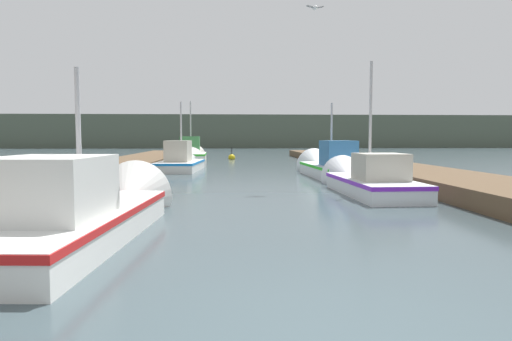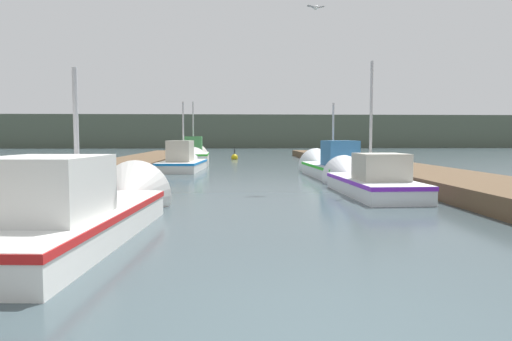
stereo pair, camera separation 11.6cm
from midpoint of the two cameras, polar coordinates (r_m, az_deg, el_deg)
dock_left at (r=20.10m, az=-17.82°, el=0.10°), size 2.99×40.00×0.46m
dock_right at (r=20.57m, az=15.55°, el=0.23°), size 2.99×40.00×0.46m
distant_shore_ridge at (r=73.82m, az=-2.74°, el=4.84°), size 120.00×16.00×4.85m
fishing_boat_0 at (r=8.17m, az=-20.53°, el=-4.54°), size 2.15×6.27×3.27m
fishing_boat_1 at (r=13.67m, az=13.18°, el=-1.18°), size 1.71×5.34×4.22m
fishing_boat_2 at (r=19.01m, az=8.89°, el=0.54°), size 1.93×6.18×3.52m
fishing_boat_3 at (r=22.67m, az=-9.27°, el=1.07°), size 2.10×5.26×3.90m
fishing_boat_4 at (r=27.00m, az=-8.22°, el=1.82°), size 1.84×4.76×4.11m
mooring_piling_0 at (r=22.60m, az=9.88°, el=1.46°), size 0.35×0.35×1.07m
channel_buoy at (r=32.71m, az=-3.16°, el=1.64°), size 0.49×0.49×0.99m
seagull_1 at (r=15.01m, az=7.15°, el=19.55°), size 0.56×0.30×0.12m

